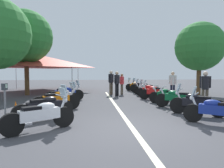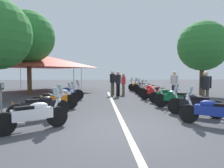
{
  "view_description": "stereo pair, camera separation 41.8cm",
  "coord_description": "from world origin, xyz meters",
  "px_view_note": "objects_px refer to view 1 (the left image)",
  "views": [
    {
      "loc": [
        -5.48,
        1.18,
        1.64
      ],
      "look_at": [
        5.97,
        0.0,
        0.98
      ],
      "focal_mm": 31.35,
      "sensor_mm": 36.0,
      "label": 1
    },
    {
      "loc": [
        -5.48,
        0.76,
        1.64
      ],
      "look_at": [
        5.97,
        0.0,
        0.98
      ],
      "focal_mm": 31.35,
      "sensor_mm": 36.0,
      "label": 2
    }
  ],
  "objects_px": {
    "bystander_4": "(122,82)",
    "roadside_tree_0": "(26,37)",
    "bystander_3": "(205,86)",
    "motorcycle_left_row_1": "(45,106)",
    "parking_meter": "(5,95)",
    "motorcycle_right_row_6": "(146,89)",
    "motorcycle_right_row_5": "(151,90)",
    "motorcycle_left_row_3": "(61,96)",
    "motorcycle_right_row_2": "(177,98)",
    "motorcycle_right_row_1": "(197,103)",
    "motorcycle_right_row_0": "(218,111)",
    "bystander_0": "(111,81)",
    "roadside_tree_1": "(200,47)",
    "motorcycle_right_row_4": "(155,92)",
    "motorcycle_right_row_7": "(141,87)",
    "traffic_cone_0": "(16,110)",
    "motorcycle_right_row_8": "(136,86)",
    "motorcycle_left_row_2": "(57,100)",
    "motorcycle_left_row_0": "(41,115)",
    "motorcycle_left_row_4": "(66,93)",
    "bystander_1": "(117,82)",
    "motorcycle_right_row_3": "(167,95)",
    "event_tent": "(39,61)"
  },
  "relations": [
    {
      "from": "motorcycle_right_row_1",
      "to": "traffic_cone_0",
      "type": "height_order",
      "value": "motorcycle_right_row_1"
    },
    {
      "from": "motorcycle_left_row_1",
      "to": "parking_meter",
      "type": "height_order",
      "value": "parking_meter"
    },
    {
      "from": "motorcycle_right_row_1",
      "to": "bystander_4",
      "type": "bearing_deg",
      "value": -40.09
    },
    {
      "from": "motorcycle_right_row_6",
      "to": "motorcycle_right_row_7",
      "type": "distance_m",
      "value": 1.57
    },
    {
      "from": "roadside_tree_0",
      "to": "motorcycle_right_row_4",
      "type": "bearing_deg",
      "value": -111.7
    },
    {
      "from": "motorcycle_left_row_2",
      "to": "motorcycle_right_row_3",
      "type": "distance_m",
      "value": 5.59
    },
    {
      "from": "parking_meter",
      "to": "traffic_cone_0",
      "type": "xyz_separation_m",
      "value": [
        0.61,
        -0.11,
        -0.61
      ]
    },
    {
      "from": "parking_meter",
      "to": "motorcycle_left_row_3",
      "type": "bearing_deg",
      "value": 75.58
    },
    {
      "from": "motorcycle_right_row_7",
      "to": "motorcycle_right_row_6",
      "type": "bearing_deg",
      "value": 126.38
    },
    {
      "from": "motorcycle_left_row_3",
      "to": "bystander_3",
      "type": "height_order",
      "value": "bystander_3"
    },
    {
      "from": "motorcycle_left_row_3",
      "to": "motorcycle_left_row_2",
      "type": "bearing_deg",
      "value": -114.79
    },
    {
      "from": "traffic_cone_0",
      "to": "bystander_4",
      "type": "xyz_separation_m",
      "value": [
        7.22,
        -5.03,
        0.62
      ]
    },
    {
      "from": "motorcycle_right_row_8",
      "to": "bystander_0",
      "type": "bearing_deg",
      "value": 85.68
    },
    {
      "from": "motorcycle_right_row_6",
      "to": "motorcycle_right_row_5",
      "type": "bearing_deg",
      "value": 120.65
    },
    {
      "from": "bystander_1",
      "to": "event_tent",
      "type": "distance_m",
      "value": 7.78
    },
    {
      "from": "motorcycle_right_row_4",
      "to": "motorcycle_right_row_8",
      "type": "xyz_separation_m",
      "value": [
        5.6,
        -0.08,
        0.0
      ]
    },
    {
      "from": "motorcycle_left_row_0",
      "to": "parking_meter",
      "type": "distance_m",
      "value": 1.94
    },
    {
      "from": "parking_meter",
      "to": "bystander_3",
      "type": "relative_size",
      "value": 0.75
    },
    {
      "from": "bystander_4",
      "to": "roadside_tree_0",
      "type": "relative_size",
      "value": 0.25
    },
    {
      "from": "motorcycle_left_row_4",
      "to": "bystander_1",
      "type": "relative_size",
      "value": 1.18
    },
    {
      "from": "motorcycle_right_row_3",
      "to": "motorcycle_right_row_8",
      "type": "xyz_separation_m",
      "value": [
        7.19,
        0.04,
        0.02
      ]
    },
    {
      "from": "bystander_3",
      "to": "event_tent",
      "type": "relative_size",
      "value": 0.24
    },
    {
      "from": "motorcycle_right_row_2",
      "to": "traffic_cone_0",
      "type": "xyz_separation_m",
      "value": [
        -1.18,
        6.66,
        -0.17
      ]
    },
    {
      "from": "motorcycle_right_row_0",
      "to": "motorcycle_right_row_6",
      "type": "relative_size",
      "value": 0.96
    },
    {
      "from": "motorcycle_left_row_3",
      "to": "motorcycle_right_row_4",
      "type": "height_order",
      "value": "motorcycle_right_row_4"
    },
    {
      "from": "motorcycle_right_row_7",
      "to": "bystander_4",
      "type": "relative_size",
      "value": 1.11
    },
    {
      "from": "motorcycle_right_row_3",
      "to": "bystander_1",
      "type": "relative_size",
      "value": 0.97
    },
    {
      "from": "motorcycle_right_row_0",
      "to": "bystander_3",
      "type": "xyz_separation_m",
      "value": [
        3.17,
        -1.51,
        0.55
      ]
    },
    {
      "from": "motorcycle_left_row_0",
      "to": "traffic_cone_0",
      "type": "distance_m",
      "value": 2.26
    },
    {
      "from": "motorcycle_left_row_1",
      "to": "traffic_cone_0",
      "type": "distance_m",
      "value": 1.23
    },
    {
      "from": "motorcycle_left_row_3",
      "to": "motorcycle_right_row_2",
      "type": "distance_m",
      "value": 5.59
    },
    {
      "from": "parking_meter",
      "to": "roadside_tree_1",
      "type": "height_order",
      "value": "roadside_tree_1"
    },
    {
      "from": "motorcycle_right_row_1",
      "to": "roadside_tree_0",
      "type": "height_order",
      "value": "roadside_tree_0"
    },
    {
      "from": "bystander_0",
      "to": "motorcycle_right_row_6",
      "type": "bearing_deg",
      "value": 42.62
    },
    {
      "from": "motorcycle_right_row_7",
      "to": "bystander_1",
      "type": "xyz_separation_m",
      "value": [
        -2.18,
        2.31,
        0.54
      ]
    },
    {
      "from": "motorcycle_right_row_4",
      "to": "bystander_0",
      "type": "xyz_separation_m",
      "value": [
        3.06,
        2.39,
        0.59
      ]
    },
    {
      "from": "motorcycle_left_row_0",
      "to": "parking_meter",
      "type": "xyz_separation_m",
      "value": [
        1.21,
        1.46,
        0.44
      ]
    },
    {
      "from": "motorcycle_right_row_6",
      "to": "motorcycle_left_row_0",
      "type": "bearing_deg",
      "value": 90.76
    },
    {
      "from": "traffic_cone_0",
      "to": "bystander_3",
      "type": "height_order",
      "value": "bystander_3"
    },
    {
      "from": "motorcycle_left_row_4",
      "to": "motorcycle_left_row_2",
      "type": "bearing_deg",
      "value": -114.13
    },
    {
      "from": "motorcycle_right_row_2",
      "to": "bystander_3",
      "type": "bearing_deg",
      "value": -131.96
    },
    {
      "from": "motorcycle_right_row_0",
      "to": "bystander_4",
      "type": "xyz_separation_m",
      "value": [
        8.92,
        1.66,
        0.46
      ]
    },
    {
      "from": "roadside_tree_0",
      "to": "motorcycle_left_row_0",
      "type": "bearing_deg",
      "value": -160.36
    },
    {
      "from": "motorcycle_right_row_5",
      "to": "bystander_0",
      "type": "relative_size",
      "value": 1.0
    },
    {
      "from": "motorcycle_left_row_2",
      "to": "motorcycle_right_row_2",
      "type": "relative_size",
      "value": 1.13
    },
    {
      "from": "bystander_3",
      "to": "bystander_4",
      "type": "bearing_deg",
      "value": -137.9
    },
    {
      "from": "motorcycle_right_row_2",
      "to": "traffic_cone_0",
      "type": "bearing_deg",
      "value": 47.7
    },
    {
      "from": "motorcycle_right_row_1",
      "to": "motorcycle_right_row_5",
      "type": "height_order",
      "value": "motorcycle_right_row_1"
    },
    {
      "from": "motorcycle_right_row_5",
      "to": "bystander_3",
      "type": "relative_size",
      "value": 1.05
    },
    {
      "from": "bystander_0",
      "to": "roadside_tree_1",
      "type": "relative_size",
      "value": 0.34
    }
  ]
}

